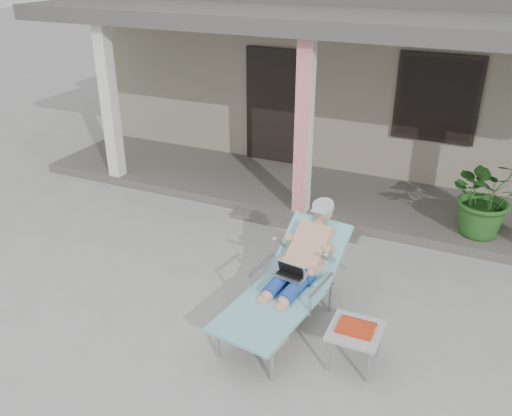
% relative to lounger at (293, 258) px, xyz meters
% --- Properties ---
extents(ground, '(60.00, 60.00, 0.00)m').
position_rel_lounger_xyz_m(ground, '(-0.78, 0.27, -0.80)').
color(ground, '#9E9E99').
rests_on(ground, ground).
extents(house, '(10.40, 5.40, 3.30)m').
position_rel_lounger_xyz_m(house, '(-0.78, 6.76, 0.87)').
color(house, gray).
rests_on(house, ground).
extents(porch_deck, '(10.00, 2.00, 0.15)m').
position_rel_lounger_xyz_m(porch_deck, '(-0.78, 3.27, -0.72)').
color(porch_deck, '#605B56').
rests_on(porch_deck, ground).
extents(porch_overhang, '(10.00, 2.30, 2.85)m').
position_rel_lounger_xyz_m(porch_overhang, '(-0.78, 3.21, 1.99)').
color(porch_overhang, silver).
rests_on(porch_overhang, porch_deck).
extents(porch_step, '(2.00, 0.30, 0.07)m').
position_rel_lounger_xyz_m(porch_step, '(-0.78, 2.12, -0.76)').
color(porch_step, '#605B56').
rests_on(porch_step, ground).
extents(lounger, '(1.01, 2.06, 1.30)m').
position_rel_lounger_xyz_m(lounger, '(0.00, 0.00, 0.00)').
color(lounger, '#B7B7BC').
rests_on(lounger, ground).
extents(side_table, '(0.52, 0.52, 0.46)m').
position_rel_lounger_xyz_m(side_table, '(0.85, -0.45, -0.41)').
color(side_table, '#AEAEA9').
rests_on(side_table, ground).
extents(potted_palm, '(1.33, 1.25, 1.18)m').
position_rel_lounger_xyz_m(potted_palm, '(1.83, 2.76, -0.06)').
color(potted_palm, '#26591E').
rests_on(potted_palm, porch_deck).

